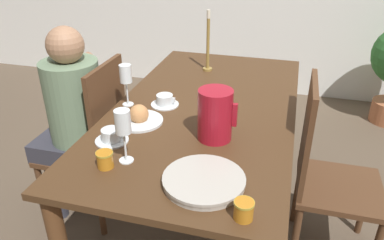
{
  "coord_description": "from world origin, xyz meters",
  "views": [
    {
      "loc": [
        0.4,
        -1.71,
        1.61
      ],
      "look_at": [
        0.0,
        -0.26,
        0.82
      ],
      "focal_mm": 35.0,
      "sensor_mm": 36.0,
      "label": 1
    }
  ],
  "objects_px": {
    "chair_person_side": "(93,141)",
    "red_pitcher": "(215,115)",
    "bread_plate": "(139,117)",
    "chair_opposite": "(325,172)",
    "teacup_across": "(165,101)",
    "teacup_near_person": "(112,136)",
    "jam_jar_red": "(244,209)",
    "candlestick_tall": "(208,47)",
    "person_seated": "(71,113)",
    "wine_glass_water": "(126,76)",
    "jam_jar_amber": "(105,159)",
    "serving_tray": "(204,181)",
    "wine_glass_juice": "(123,125)"
  },
  "relations": [
    {
      "from": "bread_plate",
      "to": "red_pitcher",
      "type": "bearing_deg",
      "value": -7.92
    },
    {
      "from": "red_pitcher",
      "to": "teacup_across",
      "type": "height_order",
      "value": "red_pitcher"
    },
    {
      "from": "candlestick_tall",
      "to": "chair_person_side",
      "type": "bearing_deg",
      "value": -130.41
    },
    {
      "from": "chair_person_side",
      "to": "person_seated",
      "type": "xyz_separation_m",
      "value": [
        -0.1,
        -0.03,
        0.19
      ]
    },
    {
      "from": "person_seated",
      "to": "bread_plate",
      "type": "bearing_deg",
      "value": -106.63
    },
    {
      "from": "wine_glass_water",
      "to": "teacup_across",
      "type": "bearing_deg",
      "value": 13.76
    },
    {
      "from": "chair_opposite",
      "to": "jam_jar_amber",
      "type": "bearing_deg",
      "value": -56.21
    },
    {
      "from": "wine_glass_water",
      "to": "wine_glass_juice",
      "type": "height_order",
      "value": "wine_glass_juice"
    },
    {
      "from": "chair_opposite",
      "to": "jam_jar_red",
      "type": "xyz_separation_m",
      "value": [
        -0.32,
        -0.73,
        0.3
      ]
    },
    {
      "from": "chair_person_side",
      "to": "candlestick_tall",
      "type": "distance_m",
      "value": 0.91
    },
    {
      "from": "teacup_near_person",
      "to": "wine_glass_water",
      "type": "bearing_deg",
      "value": 103.21
    },
    {
      "from": "teacup_across",
      "to": "teacup_near_person",
      "type": "bearing_deg",
      "value": -104.15
    },
    {
      "from": "serving_tray",
      "to": "bread_plate",
      "type": "relative_size",
      "value": 1.34
    },
    {
      "from": "wine_glass_water",
      "to": "jam_jar_amber",
      "type": "distance_m",
      "value": 0.58
    },
    {
      "from": "chair_opposite",
      "to": "teacup_near_person",
      "type": "relative_size",
      "value": 6.69
    },
    {
      "from": "bread_plate",
      "to": "candlestick_tall",
      "type": "height_order",
      "value": "candlestick_tall"
    },
    {
      "from": "chair_person_side",
      "to": "red_pitcher",
      "type": "relative_size",
      "value": 4.26
    },
    {
      "from": "jam_jar_amber",
      "to": "candlestick_tall",
      "type": "height_order",
      "value": "candlestick_tall"
    },
    {
      "from": "chair_opposite",
      "to": "jam_jar_amber",
      "type": "height_order",
      "value": "chair_opposite"
    },
    {
      "from": "jam_jar_red",
      "to": "jam_jar_amber",
      "type": "bearing_deg",
      "value": 165.58
    },
    {
      "from": "person_seated",
      "to": "candlestick_tall",
      "type": "height_order",
      "value": "person_seated"
    },
    {
      "from": "bread_plate",
      "to": "chair_opposite",
      "type": "bearing_deg",
      "value": 13.0
    },
    {
      "from": "chair_opposite",
      "to": "jam_jar_red",
      "type": "relative_size",
      "value": 14.53
    },
    {
      "from": "jam_jar_amber",
      "to": "candlestick_tall",
      "type": "xyz_separation_m",
      "value": [
        0.13,
        1.16,
        0.12
      ]
    },
    {
      "from": "wine_glass_juice",
      "to": "chair_opposite",
      "type": "bearing_deg",
      "value": 32.83
    },
    {
      "from": "red_pitcher",
      "to": "jam_jar_amber",
      "type": "distance_m",
      "value": 0.49
    },
    {
      "from": "chair_person_side",
      "to": "wine_glass_water",
      "type": "bearing_deg",
      "value": -91.51
    },
    {
      "from": "red_pitcher",
      "to": "jam_jar_red",
      "type": "height_order",
      "value": "red_pitcher"
    },
    {
      "from": "person_seated",
      "to": "candlestick_tall",
      "type": "xyz_separation_m",
      "value": [
        0.62,
        0.64,
        0.23
      ]
    },
    {
      "from": "jam_jar_amber",
      "to": "wine_glass_juice",
      "type": "bearing_deg",
      "value": 44.93
    },
    {
      "from": "chair_opposite",
      "to": "candlestick_tall",
      "type": "bearing_deg",
      "value": -127.54
    },
    {
      "from": "wine_glass_water",
      "to": "chair_person_side",
      "type": "bearing_deg",
      "value": 178.49
    },
    {
      "from": "red_pitcher",
      "to": "wine_glass_water",
      "type": "xyz_separation_m",
      "value": [
        -0.51,
        0.22,
        0.05
      ]
    },
    {
      "from": "red_pitcher",
      "to": "wine_glass_water",
      "type": "relative_size",
      "value": 1.05
    },
    {
      "from": "bread_plate",
      "to": "jam_jar_red",
      "type": "distance_m",
      "value": 0.78
    },
    {
      "from": "chair_person_side",
      "to": "teacup_near_person",
      "type": "xyz_separation_m",
      "value": [
        0.33,
        -0.37,
        0.29
      ]
    },
    {
      "from": "teacup_across",
      "to": "jam_jar_amber",
      "type": "distance_m",
      "value": 0.59
    },
    {
      "from": "chair_person_side",
      "to": "wine_glass_water",
      "type": "relative_size",
      "value": 4.46
    },
    {
      "from": "jam_jar_amber",
      "to": "teacup_across",
      "type": "bearing_deg",
      "value": 86.26
    },
    {
      "from": "chair_person_side",
      "to": "teacup_near_person",
      "type": "relative_size",
      "value": 6.69
    },
    {
      "from": "serving_tray",
      "to": "bread_plate",
      "type": "height_order",
      "value": "bread_plate"
    },
    {
      "from": "chair_person_side",
      "to": "red_pitcher",
      "type": "distance_m",
      "value": 0.87
    },
    {
      "from": "serving_tray",
      "to": "bread_plate",
      "type": "distance_m",
      "value": 0.56
    },
    {
      "from": "teacup_across",
      "to": "bread_plate",
      "type": "height_order",
      "value": "bread_plate"
    },
    {
      "from": "jam_jar_amber",
      "to": "candlestick_tall",
      "type": "distance_m",
      "value": 1.18
    },
    {
      "from": "chair_person_side",
      "to": "bread_plate",
      "type": "height_order",
      "value": "chair_person_side"
    },
    {
      "from": "person_seated",
      "to": "wine_glass_juice",
      "type": "distance_m",
      "value": 0.76
    },
    {
      "from": "chair_person_side",
      "to": "teacup_near_person",
      "type": "bearing_deg",
      "value": -138.37
    },
    {
      "from": "wine_glass_water",
      "to": "jam_jar_red",
      "type": "distance_m",
      "value": 0.99
    },
    {
      "from": "wine_glass_water",
      "to": "bread_plate",
      "type": "bearing_deg",
      "value": -51.15
    }
  ]
}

